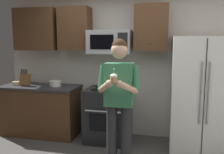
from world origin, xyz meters
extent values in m
cube|color=beige|center=(0.00, 1.75, 1.30)|extent=(4.40, 0.10, 2.60)
cube|color=black|center=(-0.15, 1.36, 0.46)|extent=(0.76, 0.66, 0.92)
cube|color=black|center=(-0.15, 1.02, 0.42)|extent=(0.48, 0.01, 0.28)
cylinder|color=#99999E|center=(-0.15, 1.00, 0.62)|extent=(0.60, 0.03, 0.03)
cylinder|color=black|center=(-0.33, 1.22, 0.93)|extent=(0.18, 0.18, 0.01)
cylinder|color=black|center=(0.03, 1.22, 0.93)|extent=(0.18, 0.18, 0.01)
cylinder|color=black|center=(-0.33, 1.50, 0.93)|extent=(0.18, 0.18, 0.01)
cylinder|color=black|center=(0.03, 1.50, 0.93)|extent=(0.18, 0.18, 0.01)
cube|color=#9EA0A5|center=(-0.15, 1.48, 1.72)|extent=(0.74, 0.40, 0.40)
cube|color=black|center=(-0.24, 1.28, 1.72)|extent=(0.40, 0.01, 0.24)
cube|color=black|center=(0.11, 1.28, 1.72)|extent=(0.16, 0.01, 0.30)
cube|color=white|center=(1.35, 1.32, 0.90)|extent=(0.90, 0.72, 1.80)
cylinder|color=gray|center=(1.30, 0.94, 1.00)|extent=(0.02, 0.02, 0.90)
cylinder|color=gray|center=(1.40, 0.94, 1.00)|extent=(0.02, 0.02, 0.90)
cube|color=black|center=(1.35, 0.95, 0.90)|extent=(0.01, 0.01, 1.74)
cube|color=#4C301C|center=(-1.55, 1.53, 1.95)|extent=(0.80, 0.34, 0.76)
sphere|color=brown|center=(-1.55, 1.35, 1.70)|extent=(0.03, 0.03, 0.03)
cube|color=#4C301C|center=(-0.80, 1.53, 1.95)|extent=(0.55, 0.34, 0.76)
sphere|color=brown|center=(-0.80, 1.35, 1.70)|extent=(0.03, 0.03, 0.03)
cube|color=#4C301C|center=(0.55, 1.53, 1.95)|extent=(0.55, 0.34, 0.76)
sphere|color=brown|center=(0.55, 1.35, 1.70)|extent=(0.03, 0.03, 0.03)
cube|color=#4C301C|center=(-1.45, 1.38, 0.44)|extent=(1.40, 0.62, 0.88)
cube|color=#2D2D33|center=(-1.45, 1.38, 0.90)|extent=(1.44, 0.66, 0.04)
cube|color=brown|center=(-1.73, 1.33, 1.03)|extent=(0.16, 0.15, 0.24)
cylinder|color=black|center=(-1.78, 1.31, 1.19)|extent=(0.02, 0.04, 0.09)
cylinder|color=black|center=(-1.74, 1.31, 1.19)|extent=(0.02, 0.04, 0.09)
cylinder|color=black|center=(-1.71, 1.31, 1.19)|extent=(0.02, 0.04, 0.09)
cylinder|color=black|center=(-1.67, 1.31, 1.19)|extent=(0.02, 0.04, 0.09)
cylinder|color=white|center=(-1.15, 1.39, 0.97)|extent=(0.21, 0.21, 0.09)
torus|color=white|center=(-1.15, 1.39, 1.01)|extent=(0.22, 0.22, 0.01)
cylinder|color=beige|center=(-1.95, 1.37, 0.95)|extent=(0.13, 0.13, 0.06)
torus|color=beige|center=(-1.95, 1.37, 0.98)|extent=(0.14, 0.14, 0.01)
cylinder|color=#262628|center=(0.10, 0.55, 0.43)|extent=(0.15, 0.15, 0.86)
cylinder|color=#262628|center=(0.30, 0.55, 0.43)|extent=(0.15, 0.15, 0.86)
cube|color=#33724C|center=(0.20, 0.55, 1.15)|extent=(0.38, 0.22, 0.58)
sphere|color=tan|center=(0.20, 0.55, 1.61)|extent=(0.22, 0.22, 0.22)
sphere|color=#382314|center=(0.20, 0.56, 1.66)|extent=(0.20, 0.20, 0.20)
cylinder|color=#33724C|center=(-0.03, 0.52, 1.25)|extent=(0.15, 0.18, 0.35)
cylinder|color=tan|center=(0.05, 0.36, 1.15)|extent=(0.26, 0.33, 0.21)
sphere|color=tan|center=(0.14, 0.23, 1.22)|extent=(0.09, 0.09, 0.09)
cylinder|color=#33724C|center=(0.42, 0.52, 1.25)|extent=(0.15, 0.18, 0.35)
cylinder|color=tan|center=(0.35, 0.36, 1.15)|extent=(0.26, 0.33, 0.21)
sphere|color=tan|center=(0.26, 0.23, 1.22)|extent=(0.09, 0.09, 0.09)
cylinder|color=#A87F56|center=(0.20, 0.21, 1.26)|extent=(0.08, 0.08, 0.06)
ellipsoid|color=white|center=(0.20, 0.21, 1.31)|extent=(0.09, 0.09, 0.06)
cylinder|color=#4CBF66|center=(0.20, 0.21, 1.36)|extent=(0.01, 0.01, 0.06)
ellipsoid|color=#FFD159|center=(0.20, 0.21, 1.40)|extent=(0.01, 0.01, 0.02)
camera|label=1|loc=(0.79, -2.52, 1.71)|focal=37.83mm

